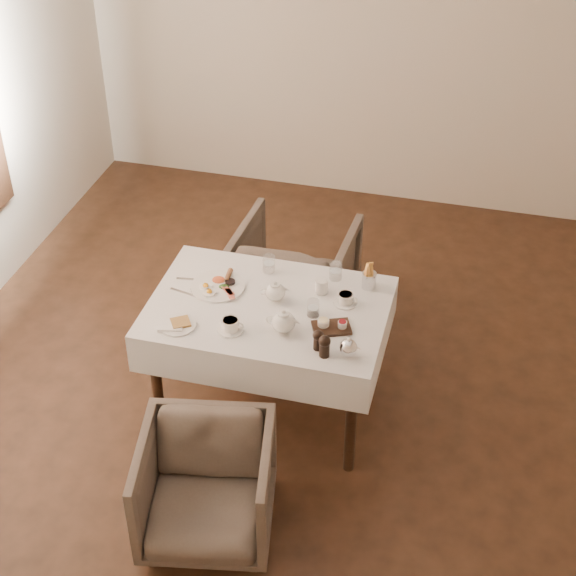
% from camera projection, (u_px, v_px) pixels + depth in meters
% --- Properties ---
extents(table, '(1.28, 0.88, 0.75)m').
position_uv_depth(table, '(268.00, 323.00, 4.80)').
color(table, black).
rests_on(table, ground).
extents(armchair_near, '(0.75, 0.77, 0.60)m').
position_uv_depth(armchair_near, '(206.00, 487.00, 4.30)').
color(armchair_near, '#50443B').
rests_on(armchair_near, ground).
extents(armchair_far, '(0.76, 0.78, 0.68)m').
position_uv_depth(armchair_far, '(294.00, 274.00, 5.69)').
color(armchair_far, '#50443B').
rests_on(armchair_far, ground).
extents(breakfast_plate, '(0.30, 0.30, 0.04)m').
position_uv_depth(breakfast_plate, '(219.00, 285.00, 4.86)').
color(breakfast_plate, white).
rests_on(breakfast_plate, table).
extents(side_plate, '(0.20, 0.19, 0.02)m').
position_uv_depth(side_plate, '(176.00, 325.00, 4.59)').
color(side_plate, white).
rests_on(side_plate, table).
extents(teapot_centre, '(0.18, 0.16, 0.12)m').
position_uv_depth(teapot_centre, '(275.00, 291.00, 4.74)').
color(teapot_centre, white).
rests_on(teapot_centre, table).
extents(teapot_front, '(0.18, 0.14, 0.14)m').
position_uv_depth(teapot_front, '(283.00, 321.00, 4.52)').
color(teapot_front, white).
rests_on(teapot_front, table).
extents(creamer, '(0.07, 0.07, 0.08)m').
position_uv_depth(creamer, '(322.00, 286.00, 4.80)').
color(creamer, white).
rests_on(creamer, table).
extents(teacup_near, '(0.14, 0.14, 0.07)m').
position_uv_depth(teacup_near, '(230.00, 325.00, 4.55)').
color(teacup_near, white).
rests_on(teacup_near, table).
extents(teacup_far, '(0.13, 0.13, 0.06)m').
position_uv_depth(teacup_far, '(346.00, 299.00, 4.73)').
color(teacup_far, white).
rests_on(teacup_far, table).
extents(glass_left, '(0.09, 0.09, 0.10)m').
position_uv_depth(glass_left, '(269.00, 264.00, 4.96)').
color(glass_left, silver).
rests_on(glass_left, table).
extents(glass_mid, '(0.08, 0.08, 0.09)m').
position_uv_depth(glass_mid, '(313.00, 308.00, 4.64)').
color(glass_mid, silver).
rests_on(glass_mid, table).
extents(glass_right, '(0.09, 0.09, 0.10)m').
position_uv_depth(glass_right, '(336.00, 271.00, 4.91)').
color(glass_right, silver).
rests_on(glass_right, table).
extents(condiment_board, '(0.23, 0.20, 0.05)m').
position_uv_depth(condiment_board, '(331.00, 326.00, 4.56)').
color(condiment_board, black).
rests_on(condiment_board, table).
extents(pepper_mill_left, '(0.06, 0.06, 0.11)m').
position_uv_depth(pepper_mill_left, '(318.00, 340.00, 4.41)').
color(pepper_mill_left, black).
rests_on(pepper_mill_left, table).
extents(pepper_mill_right, '(0.07, 0.07, 0.12)m').
position_uv_depth(pepper_mill_right, '(325.00, 346.00, 4.36)').
color(pepper_mill_right, black).
rests_on(pepper_mill_right, table).
extents(silver_pot, '(0.13, 0.12, 0.12)m').
position_uv_depth(silver_pot, '(348.00, 347.00, 4.36)').
color(silver_pot, white).
rests_on(silver_pot, table).
extents(fries_cup, '(0.08, 0.08, 0.17)m').
position_uv_depth(fries_cup, '(369.00, 276.00, 4.82)').
color(fries_cup, silver).
rests_on(fries_cup, table).
extents(cutlery_fork, '(0.20, 0.04, 0.00)m').
position_uv_depth(cutlery_fork, '(194.00, 280.00, 4.92)').
color(cutlery_fork, silver).
rests_on(cutlery_fork, table).
extents(cutlery_knife, '(0.20, 0.06, 0.00)m').
position_uv_depth(cutlery_knife, '(186.00, 293.00, 4.82)').
color(cutlery_knife, silver).
rests_on(cutlery_knife, table).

